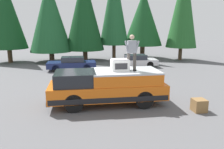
% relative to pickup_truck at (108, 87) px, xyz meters
% --- Properties ---
extents(ground_plane, '(90.00, 90.00, 0.00)m').
position_rel_pickup_truck_xyz_m(ground_plane, '(0.45, 0.11, -0.87)').
color(ground_plane, '#565659').
extents(pickup_truck, '(2.01, 5.54, 1.65)m').
position_rel_pickup_truck_xyz_m(pickup_truck, '(0.00, 0.00, 0.00)').
color(pickup_truck, orange).
rests_on(pickup_truck, ground).
extents(compressor_unit, '(0.65, 0.84, 0.56)m').
position_rel_pickup_truck_xyz_m(compressor_unit, '(-0.04, -0.59, 1.05)').
color(compressor_unit, white).
rests_on(compressor_unit, pickup_truck).
extents(person_on_truck_bed, '(0.29, 0.72, 1.69)m').
position_rel_pickup_truck_xyz_m(person_on_truck_bed, '(-0.15, -1.13, 1.68)').
color(person_on_truck_bed, '#423D38').
rests_on(person_on_truck_bed, pickup_truck).
extents(parked_car_silver, '(1.64, 4.10, 1.16)m').
position_rel_pickup_truck_xyz_m(parked_car_silver, '(9.55, -3.77, -0.29)').
color(parked_car_silver, silver).
rests_on(parked_car_silver, ground).
extents(parked_car_navy, '(1.64, 4.10, 1.16)m').
position_rel_pickup_truck_xyz_m(parked_car_navy, '(8.94, 1.95, -0.29)').
color(parked_car_navy, navy).
rests_on(parked_car_navy, ground).
extents(wooden_crate, '(0.56, 0.56, 0.56)m').
position_rel_pickup_truck_xyz_m(wooden_crate, '(-1.58, -3.90, -0.59)').
color(wooden_crate, olive).
rests_on(wooden_crate, ground).
extents(conifer_far_left, '(3.34, 3.34, 10.43)m').
position_rel_pickup_truck_xyz_m(conifer_far_left, '(13.29, -9.99, 5.04)').
color(conifer_far_left, '#4C3826').
rests_on(conifer_far_left, ground).
extents(conifer_left, '(4.51, 4.51, 7.77)m').
position_rel_pickup_truck_xyz_m(conifer_left, '(15.34, -6.16, 3.77)').
color(conifer_left, '#4C3826').
rests_on(conifer_left, ground).
extents(conifer_center_left, '(3.25, 3.25, 10.34)m').
position_rel_pickup_truck_xyz_m(conifer_center_left, '(14.76, -2.65, 5.14)').
color(conifer_center_left, '#4C3826').
rests_on(conifer_center_left, ground).
extents(conifer_center_right, '(4.20, 4.20, 9.31)m').
position_rel_pickup_truck_xyz_m(conifer_center_right, '(14.39, 0.63, 4.37)').
color(conifer_center_right, '#4C3826').
rests_on(conifer_center_right, ground).
extents(conifer_right, '(4.38, 4.38, 8.51)m').
position_rel_pickup_truck_xyz_m(conifer_right, '(14.15, 4.22, 3.92)').
color(conifer_right, '#4C3826').
rests_on(conifer_right, ground).
extents(conifer_far_right, '(3.80, 3.80, 8.58)m').
position_rel_pickup_truck_xyz_m(conifer_far_right, '(14.13, 8.46, 4.14)').
color(conifer_far_right, '#4C3826').
rests_on(conifer_far_right, ground).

